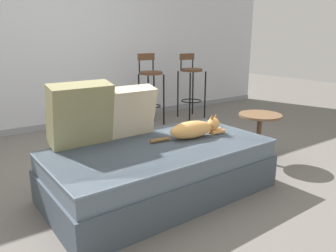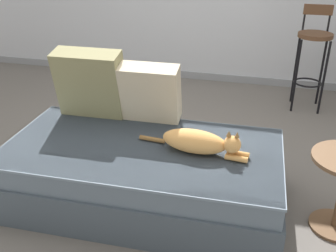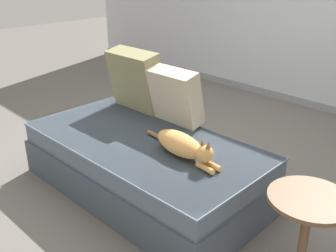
{
  "view_description": "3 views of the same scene",
  "coord_description": "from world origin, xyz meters",
  "px_view_note": "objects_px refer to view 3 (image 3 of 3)",
  "views": [
    {
      "loc": [
        -1.41,
        -2.52,
        1.29
      ],
      "look_at": [
        0.15,
        -0.3,
        0.55
      ],
      "focal_mm": 35.0,
      "sensor_mm": 36.0,
      "label": 1
    },
    {
      "loc": [
        0.74,
        -2.55,
        1.7
      ],
      "look_at": [
        0.15,
        -0.3,
        0.55
      ],
      "focal_mm": 42.0,
      "sensor_mm": 36.0,
      "label": 2
    },
    {
      "loc": [
        1.98,
        -2.09,
        1.66
      ],
      "look_at": [
        0.15,
        -0.3,
        0.55
      ],
      "focal_mm": 42.0,
      "sensor_mm": 36.0,
      "label": 3
    }
  ],
  "objects_px": {
    "throw_pillow_corner": "(136,80)",
    "side_table": "(306,226)",
    "couch": "(145,164)",
    "throw_pillow_middle": "(175,96)",
    "cat": "(183,145)"
  },
  "relations": [
    {
      "from": "couch",
      "to": "throw_pillow_corner",
      "type": "bearing_deg",
      "value": 144.35
    },
    {
      "from": "throw_pillow_middle",
      "to": "side_table",
      "type": "distance_m",
      "value": 1.41
    },
    {
      "from": "throw_pillow_middle",
      "to": "couch",
      "type": "bearing_deg",
      "value": -81.7
    },
    {
      "from": "throw_pillow_corner",
      "to": "throw_pillow_middle",
      "type": "xyz_separation_m",
      "value": [
        0.46,
        0.01,
        -0.04
      ]
    },
    {
      "from": "couch",
      "to": "throw_pillow_corner",
      "type": "xyz_separation_m",
      "value": [
        -0.52,
        0.37,
        0.47
      ]
    },
    {
      "from": "couch",
      "to": "throw_pillow_corner",
      "type": "relative_size",
      "value": 3.58
    },
    {
      "from": "cat",
      "to": "couch",
      "type": "bearing_deg",
      "value": -177.5
    },
    {
      "from": "couch",
      "to": "throw_pillow_middle",
      "type": "distance_m",
      "value": 0.58
    },
    {
      "from": "couch",
      "to": "side_table",
      "type": "bearing_deg",
      "value": 1.44
    },
    {
      "from": "throw_pillow_corner",
      "to": "cat",
      "type": "xyz_separation_m",
      "value": [
        0.89,
        -0.35,
        -0.19
      ]
    },
    {
      "from": "couch",
      "to": "side_table",
      "type": "height_order",
      "value": "side_table"
    },
    {
      "from": "throw_pillow_corner",
      "to": "side_table",
      "type": "bearing_deg",
      "value": -10.72
    },
    {
      "from": "throw_pillow_middle",
      "to": "side_table",
      "type": "bearing_deg",
      "value": -14.78
    },
    {
      "from": "couch",
      "to": "side_table",
      "type": "xyz_separation_m",
      "value": [
        1.27,
        0.03,
        0.12
      ]
    },
    {
      "from": "side_table",
      "to": "throw_pillow_middle",
      "type": "bearing_deg",
      "value": 165.22
    }
  ]
}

